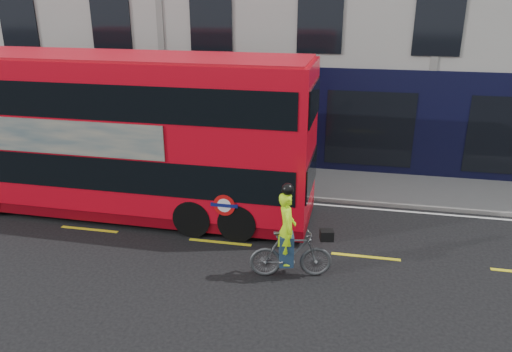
# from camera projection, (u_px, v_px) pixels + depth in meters

# --- Properties ---
(ground) EXTENTS (120.00, 120.00, 0.00)m
(ground) POSITION_uv_depth(u_px,v_px,m) (61.00, 254.00, 13.35)
(ground) COLOR black
(ground) RESTS_ON ground
(pavement) EXTENTS (60.00, 3.00, 0.12)m
(pavement) POSITION_uv_depth(u_px,v_px,m) (155.00, 171.00, 19.29)
(pavement) COLOR gray
(pavement) RESTS_ON ground
(kerb) EXTENTS (60.00, 0.12, 0.13)m
(kerb) POSITION_uv_depth(u_px,v_px,m) (139.00, 185.00, 17.91)
(kerb) COLOR gray
(kerb) RESTS_ON ground
(road_edge_line) EXTENTS (58.00, 0.10, 0.01)m
(road_edge_line) POSITION_uv_depth(u_px,v_px,m) (135.00, 190.00, 17.66)
(road_edge_line) COLOR silver
(road_edge_line) RESTS_ON ground
(lane_dashes) EXTENTS (58.00, 0.12, 0.01)m
(lane_dashes) POSITION_uv_depth(u_px,v_px,m) (89.00, 229.00, 14.72)
(lane_dashes) COLOR gold
(lane_dashes) RESTS_ON ground
(bus) EXTENTS (12.19, 2.93, 4.90)m
(bus) POSITION_uv_depth(u_px,v_px,m) (116.00, 134.00, 15.20)
(bus) COLOR red
(bus) RESTS_ON ground
(cyclist) EXTENTS (2.09, 0.98, 2.45)m
(cyclist) POSITION_uv_depth(u_px,v_px,m) (290.00, 246.00, 12.05)
(cyclist) COLOR #4E5153
(cyclist) RESTS_ON ground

